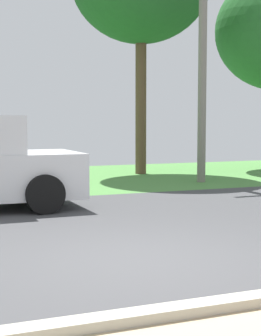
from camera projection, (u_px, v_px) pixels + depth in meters
ground_plane at (75, 224)px, 9.85m from camera, size 40.00×22.00×0.20m
utility_pole at (203, 44)px, 15.69m from camera, size 1.80×0.24×7.52m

